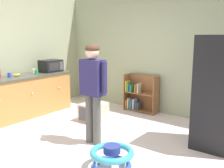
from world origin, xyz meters
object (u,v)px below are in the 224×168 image
(baby_walker, at_px, (112,157))
(blue_cup, at_px, (10,75))
(standing_person, at_px, (93,85))
(pet_carrier, at_px, (94,112))
(kitchen_counter, at_px, (24,96))
(banana_bunch, at_px, (17,75))
(refrigerator, at_px, (221,93))
(green_cup, at_px, (36,72))
(microwave, at_px, (51,66))
(bookshelf, at_px, (139,95))
(white_cup, at_px, (34,71))

(baby_walker, relative_size, blue_cup, 6.36)
(standing_person, xyz_separation_m, pet_carrier, (-0.78, 0.90, -0.81))
(kitchen_counter, bearing_deg, standing_person, -4.47)
(baby_walker, bearing_deg, banana_bunch, 169.24)
(refrigerator, xyz_separation_m, green_cup, (-3.82, -0.57, 0.06))
(refrigerator, xyz_separation_m, banana_bunch, (-3.91, -0.99, 0.04))
(baby_walker, xyz_separation_m, banana_bunch, (-2.97, 0.56, 0.77))
(microwave, bearing_deg, standing_person, -23.74)
(refrigerator, relative_size, bookshelf, 2.09)
(white_cup, height_order, green_cup, same)
(bookshelf, height_order, green_cup, green_cup)
(pet_carrier, xyz_separation_m, microwave, (-1.37, 0.05, 0.86))
(standing_person, bearing_deg, blue_cup, -177.51)
(standing_person, bearing_deg, kitchen_counter, 175.53)
(bookshelf, bearing_deg, banana_bunch, -133.05)
(pet_carrier, relative_size, blue_cup, 5.81)
(baby_walker, height_order, green_cup, green_cup)
(kitchen_counter, bearing_deg, white_cup, 107.46)
(kitchen_counter, bearing_deg, baby_walker, -12.48)
(bookshelf, xyz_separation_m, blue_cup, (-1.84, -2.16, 0.58))
(refrigerator, relative_size, banana_bunch, 11.24)
(refrigerator, height_order, banana_bunch, refrigerator)
(bookshelf, xyz_separation_m, pet_carrier, (-0.41, -1.16, -0.18))
(blue_cup, xyz_separation_m, green_cup, (0.09, 0.61, 0.00))
(baby_walker, xyz_separation_m, pet_carrier, (-1.53, 1.37, 0.02))
(bookshelf, relative_size, banana_bunch, 5.37)
(banana_bunch, bearing_deg, kitchen_counter, 56.96)
(standing_person, bearing_deg, pet_carrier, 131.19)
(baby_walker, distance_m, banana_bunch, 3.12)
(banana_bunch, bearing_deg, blue_cup, -89.84)
(white_cup, distance_m, green_cup, 0.16)
(banana_bunch, bearing_deg, green_cup, 78.58)
(kitchen_counter, xyz_separation_m, microwave, (0.01, 0.78, 0.59))
(kitchen_counter, height_order, banana_bunch, banana_bunch)
(banana_bunch, relative_size, white_cup, 1.67)
(refrigerator, bearing_deg, pet_carrier, -175.75)
(blue_cup, distance_m, white_cup, 0.65)
(bookshelf, distance_m, green_cup, 2.41)
(refrigerator, height_order, green_cup, refrigerator)
(refrigerator, height_order, white_cup, refrigerator)
(bookshelf, distance_m, white_cup, 2.50)
(bookshelf, height_order, microwave, microwave)
(blue_cup, bearing_deg, baby_walker, -7.28)
(kitchen_counter, bearing_deg, blue_cup, -101.11)
(baby_walker, relative_size, pet_carrier, 1.09)
(refrigerator, distance_m, pet_carrier, 2.58)
(refrigerator, distance_m, blue_cup, 4.08)
(baby_walker, height_order, pet_carrier, pet_carrier)
(pet_carrier, xyz_separation_m, white_cup, (-1.50, -0.34, 0.77))
(kitchen_counter, relative_size, blue_cup, 23.63)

